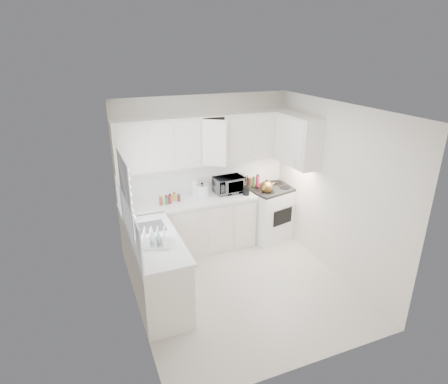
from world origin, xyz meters
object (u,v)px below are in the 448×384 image
tea_kettle (267,186)px  rice_cooker (202,189)px  dish_rack (153,237)px  utensil_crock (246,185)px  stove (270,205)px  microwave (229,183)px

tea_kettle → rice_cooker: tea_kettle is taller
dish_rack → utensil_crock: bearing=48.0°
stove → dish_rack: stove is taller
stove → utensil_crock: (-0.55, -0.12, 0.51)m
stove → microwave: size_ratio=2.48×
microwave → utensil_crock: bearing=-49.9°
utensil_crock → dish_rack: utensil_crock is taller
tea_kettle → microwave: (-0.59, 0.27, 0.05)m
tea_kettle → stove: bearing=47.3°
microwave → dish_rack: (-1.60, -1.33, -0.05)m
dish_rack → rice_cooker: bearing=67.2°
rice_cooker → dish_rack: bearing=-142.8°
microwave → rice_cooker: (-0.48, 0.03, -0.05)m
rice_cooker → utensil_crock: 0.75m
stove → rice_cooker: (-1.25, 0.13, 0.45)m
tea_kettle → dish_rack: bearing=-148.4°
tea_kettle → rice_cooker: size_ratio=1.21×
rice_cooker → stove: bearing=-19.1°
stove → rice_cooker: size_ratio=5.28×
microwave → rice_cooker: size_ratio=2.13×
utensil_crock → tea_kettle: bearing=-5.9°
stove → rice_cooker: stove is taller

